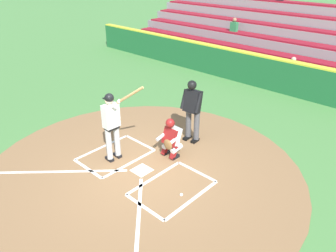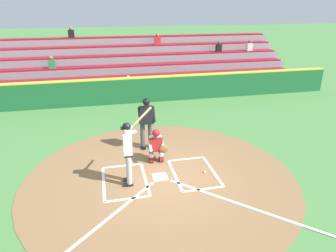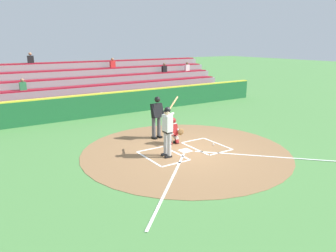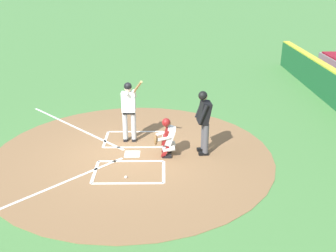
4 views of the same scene
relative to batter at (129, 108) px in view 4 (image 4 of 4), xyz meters
The scene contains 7 objects.
ground_plane 1.43m from the batter, behind, with size 120.00×120.00×0.00m, color #4C8442.
dirt_circle 1.43m from the batter, behind, with size 8.00×8.00×0.01m, color olive.
home_plate_and_chalk 1.60m from the batter, 140.35° to the left, with size 7.93×4.91×0.01m.
batter is the anchor object (origin of this frame).
catcher 1.58m from the batter, 131.63° to the right, with size 0.59×0.62×1.13m.
plate_umpire 2.32m from the batter, 111.30° to the right, with size 0.60×0.45×1.86m.
baseball 2.52m from the batter, behind, with size 0.07×0.07×0.07m, color white.
Camera 4 is at (-10.15, -0.91, 4.99)m, focal length 42.07 mm.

